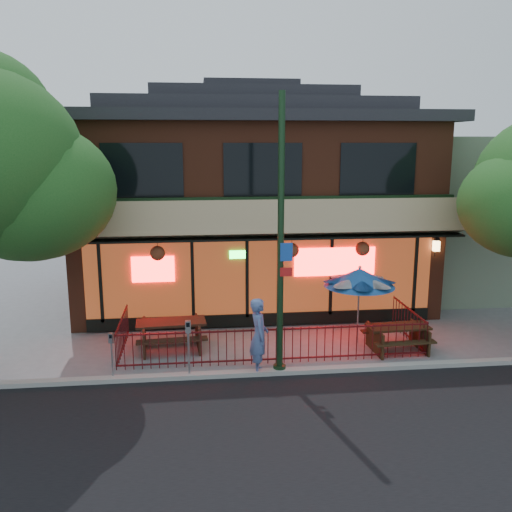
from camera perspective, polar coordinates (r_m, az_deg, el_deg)
The scene contains 12 objects.
ground at distance 14.66m, azimuth 2.24°, elevation -11.50°, with size 80.00×80.00×0.00m, color gray.
curb at distance 14.19m, azimuth 2.55°, elevation -12.08°, with size 80.00×0.25×0.12m, color #999993.
restaurant_building at distance 20.58m, azimuth -0.63°, elevation 7.19°, with size 12.96×9.49×8.05m.
neighbor_building at distance 23.89m, azimuth 21.30°, elevation 4.33°, with size 6.00×7.00×6.00m, color slate.
patio_fence at distance 14.89m, azimuth 1.97°, elevation -8.51°, with size 8.44×2.62×1.00m.
street_light at distance 13.33m, azimuth 2.62°, elevation 0.32°, with size 0.43×0.32×7.00m.
picnic_table_left at distance 15.77m, azimuth -8.91°, elevation -7.77°, with size 2.06×1.64×0.84m.
picnic_table_right at distance 16.01m, azimuth 14.69°, elevation -7.97°, with size 1.80×1.41×0.74m.
patio_umbrella at distance 15.93m, azimuth 10.84°, elevation -2.22°, with size 2.04×2.04×2.34m.
pedestrian at distance 13.91m, azimuth 0.32°, elevation -8.42°, with size 0.73×0.48×1.99m, color #4D649B.
parking_meter_near at distance 13.69m, azimuth -7.13°, elevation -8.71°, with size 0.14×0.12×1.51m.
parking_meter_far at distance 14.00m, azimuth -14.97°, elevation -9.39°, with size 0.12×0.11×1.24m.
Camera 1 is at (-2.04, -13.30, 5.84)m, focal length 38.00 mm.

